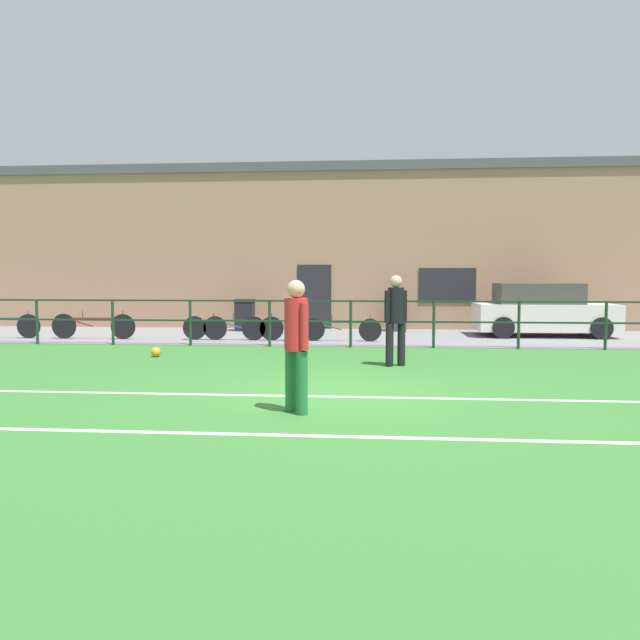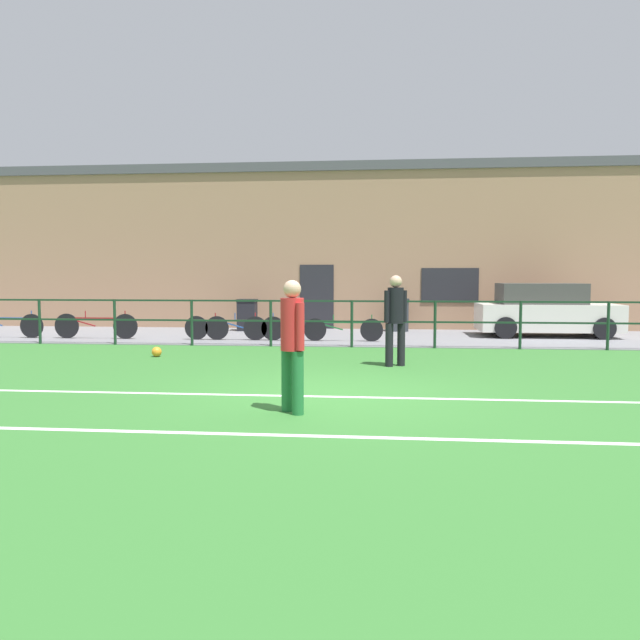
{
  "view_description": "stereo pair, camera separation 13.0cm",
  "coord_description": "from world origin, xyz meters",
  "px_view_note": "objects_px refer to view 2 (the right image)",
  "views": [
    {
      "loc": [
        0.55,
        -8.92,
        1.75
      ],
      "look_at": [
        -0.53,
        3.44,
        0.85
      ],
      "focal_mm": 34.5,
      "sensor_mm": 36.0,
      "label": 1
    },
    {
      "loc": [
        0.68,
        -8.91,
        1.75
      ],
      "look_at": [
        -0.53,
        3.44,
        0.85
      ],
      "focal_mm": 34.5,
      "sensor_mm": 36.0,
      "label": 2
    }
  ],
  "objects_px": {
    "player_goalkeeper": "(395,315)",
    "bicycle_parked_4": "(245,328)",
    "player_striker": "(292,338)",
    "bicycle_parked_1": "(226,327)",
    "trash_bin_1": "(399,315)",
    "bicycle_parked_2": "(343,329)",
    "soccer_ball_match": "(157,352)",
    "bicycle_parked_3": "(3,325)",
    "trash_bin_0": "(247,315)",
    "bicycle_parked_0": "(96,326)",
    "spectator_child": "(293,318)",
    "parked_car_red": "(545,311)"
  },
  "relations": [
    {
      "from": "bicycle_parked_2",
      "to": "bicycle_parked_4",
      "type": "height_order",
      "value": "bicycle_parked_4"
    },
    {
      "from": "bicycle_parked_1",
      "to": "bicycle_parked_4",
      "type": "height_order",
      "value": "bicycle_parked_1"
    },
    {
      "from": "player_goalkeeper",
      "to": "trash_bin_0",
      "type": "height_order",
      "value": "player_goalkeeper"
    },
    {
      "from": "soccer_ball_match",
      "to": "bicycle_parked_2",
      "type": "xyz_separation_m",
      "value": [
        3.82,
        3.36,
        0.23
      ]
    },
    {
      "from": "bicycle_parked_3",
      "to": "bicycle_parked_4",
      "type": "xyz_separation_m",
      "value": [
        6.87,
        0.0,
        -0.01
      ]
    },
    {
      "from": "bicycle_parked_1",
      "to": "bicycle_parked_3",
      "type": "bearing_deg",
      "value": 180.0
    },
    {
      "from": "soccer_ball_match",
      "to": "trash_bin_1",
      "type": "height_order",
      "value": "trash_bin_1"
    },
    {
      "from": "player_striker",
      "to": "bicycle_parked_3",
      "type": "bearing_deg",
      "value": -173.57
    },
    {
      "from": "soccer_ball_match",
      "to": "spectator_child",
      "type": "height_order",
      "value": "spectator_child"
    },
    {
      "from": "player_striker",
      "to": "bicycle_parked_0",
      "type": "height_order",
      "value": "player_striker"
    },
    {
      "from": "player_goalkeeper",
      "to": "parked_car_red",
      "type": "bearing_deg",
      "value": -152.89
    },
    {
      "from": "player_goalkeeper",
      "to": "bicycle_parked_4",
      "type": "xyz_separation_m",
      "value": [
        -3.9,
        4.25,
        -0.64
      ]
    },
    {
      "from": "bicycle_parked_2",
      "to": "bicycle_parked_1",
      "type": "bearing_deg",
      "value": 180.0
    },
    {
      "from": "bicycle_parked_0",
      "to": "soccer_ball_match",
      "type": "bearing_deg",
      "value": -48.48
    },
    {
      "from": "soccer_ball_match",
      "to": "bicycle_parked_0",
      "type": "distance_m",
      "value": 4.5
    },
    {
      "from": "parked_car_red",
      "to": "bicycle_parked_1",
      "type": "height_order",
      "value": "parked_car_red"
    },
    {
      "from": "spectator_child",
      "to": "bicycle_parked_4",
      "type": "xyz_separation_m",
      "value": [
        -1.33,
        0.13,
        -0.28
      ]
    },
    {
      "from": "bicycle_parked_2",
      "to": "trash_bin_0",
      "type": "bearing_deg",
      "value": 138.68
    },
    {
      "from": "bicycle_parked_4",
      "to": "trash_bin_1",
      "type": "xyz_separation_m",
      "value": [
        4.19,
        3.13,
        0.18
      ]
    },
    {
      "from": "player_striker",
      "to": "trash_bin_1",
      "type": "xyz_separation_m",
      "value": [
        1.69,
        11.58,
        -0.43
      ]
    },
    {
      "from": "bicycle_parked_0",
      "to": "trash_bin_0",
      "type": "relative_size",
      "value": 2.38
    },
    {
      "from": "player_striker",
      "to": "bicycle_parked_4",
      "type": "bearing_deg",
      "value": 154.96
    },
    {
      "from": "bicycle_parked_1",
      "to": "player_goalkeeper",
      "type": "bearing_deg",
      "value": -43.82
    },
    {
      "from": "spectator_child",
      "to": "bicycle_parked_1",
      "type": "relative_size",
      "value": 0.48
    },
    {
      "from": "soccer_ball_match",
      "to": "bicycle_parked_4",
      "type": "height_order",
      "value": "bicycle_parked_4"
    },
    {
      "from": "player_striker",
      "to": "bicycle_parked_1",
      "type": "height_order",
      "value": "player_striker"
    },
    {
      "from": "trash_bin_0",
      "to": "spectator_child",
      "type": "bearing_deg",
      "value": -57.38
    },
    {
      "from": "spectator_child",
      "to": "bicycle_parked_2",
      "type": "bearing_deg",
      "value": -154.56
    },
    {
      "from": "bicycle_parked_2",
      "to": "bicycle_parked_3",
      "type": "height_order",
      "value": "bicycle_parked_3"
    },
    {
      "from": "bicycle_parked_1",
      "to": "bicycle_parked_4",
      "type": "bearing_deg",
      "value": 0.0
    },
    {
      "from": "bicycle_parked_4",
      "to": "trash_bin_0",
      "type": "distance_m",
      "value": 2.85
    },
    {
      "from": "bicycle_parked_0",
      "to": "trash_bin_1",
      "type": "height_order",
      "value": "trash_bin_1"
    },
    {
      "from": "player_striker",
      "to": "bicycle_parked_4",
      "type": "height_order",
      "value": "player_striker"
    },
    {
      "from": "soccer_ball_match",
      "to": "bicycle_parked_0",
      "type": "bearing_deg",
      "value": 131.52
    },
    {
      "from": "soccer_ball_match",
      "to": "trash_bin_0",
      "type": "distance_m",
      "value": 6.2
    },
    {
      "from": "bicycle_parked_1",
      "to": "trash_bin_1",
      "type": "height_order",
      "value": "trash_bin_1"
    },
    {
      "from": "soccer_ball_match",
      "to": "trash_bin_1",
      "type": "distance_m",
      "value": 8.44
    },
    {
      "from": "trash_bin_1",
      "to": "bicycle_parked_2",
      "type": "bearing_deg",
      "value": -116.38
    },
    {
      "from": "player_goalkeeper",
      "to": "soccer_ball_match",
      "type": "bearing_deg",
      "value": -37.25
    },
    {
      "from": "spectator_child",
      "to": "parked_car_red",
      "type": "distance_m",
      "value": 7.25
    },
    {
      "from": "player_striker",
      "to": "bicycle_parked_0",
      "type": "bearing_deg",
      "value": 176.73
    },
    {
      "from": "trash_bin_0",
      "to": "trash_bin_1",
      "type": "xyz_separation_m",
      "value": [
        4.73,
        0.33,
        0.01
      ]
    },
    {
      "from": "player_striker",
      "to": "bicycle_parked_1",
      "type": "relative_size",
      "value": 0.75
    },
    {
      "from": "soccer_ball_match",
      "to": "parked_car_red",
      "type": "xyz_separation_m",
      "value": [
        9.47,
        5.25,
        0.63
      ]
    },
    {
      "from": "bicycle_parked_4",
      "to": "player_goalkeeper",
      "type": "bearing_deg",
      "value": -47.43
    },
    {
      "from": "bicycle_parked_3",
      "to": "trash_bin_0",
      "type": "bearing_deg",
      "value": 23.86
    },
    {
      "from": "trash_bin_1",
      "to": "bicycle_parked_4",
      "type": "bearing_deg",
      "value": -143.25
    },
    {
      "from": "parked_car_red",
      "to": "trash_bin_0",
      "type": "bearing_deg",
      "value": 174.17
    },
    {
      "from": "bicycle_parked_4",
      "to": "bicycle_parked_3",
      "type": "bearing_deg",
      "value": 180.0
    },
    {
      "from": "bicycle_parked_0",
      "to": "spectator_child",
      "type": "bearing_deg",
      "value": -1.41
    }
  ]
}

